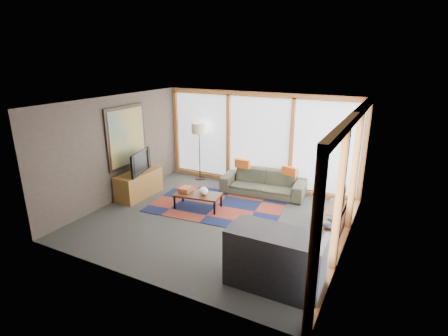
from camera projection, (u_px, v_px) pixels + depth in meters
The scene contains 17 objects.
ground at pixel (216, 220), 7.79m from camera, with size 5.50×5.50×0.00m, color #292A27.
room_envelope at pixel (248, 150), 7.57m from camera, with size 5.52×5.02×2.62m.
rug at pixel (217, 205), 8.52m from camera, with size 3.12×2.01×0.01m, color maroon.
sofa at pixel (263, 183), 9.16m from camera, with size 2.16×0.84×0.63m, color #333729.
pillow_left at pixel (242, 164), 9.29m from camera, with size 0.41×0.12×0.23m, color #BE5216.
pillow_right at pixel (289, 171), 8.73m from camera, with size 0.39×0.12×0.22m, color #BE5216.
floor_lamp at pixel (200, 152), 10.12m from camera, with size 0.42×0.42×1.67m, color black, non-canonical shape.
coffee_table at pixel (198, 201), 8.33m from camera, with size 1.09×0.54×0.36m, color #341E11, non-canonical shape.
book_stack at pixel (186, 189), 8.42m from camera, with size 0.25×0.31×0.10m, color #964C2B.
vase at pixel (203, 191), 8.21m from camera, with size 0.22×0.22×0.19m, color white.
bookshelf at pixel (330, 228), 6.88m from camera, with size 0.37×2.03×0.51m, color #341E11, non-canonical shape.
bowl_a at pixel (328, 225), 6.32m from camera, with size 0.22×0.22×0.11m, color black.
bowl_b at pixel (331, 219), 6.59m from camera, with size 0.15×0.15×0.07m, color black.
shelf_picture at pixel (344, 194), 7.33m from camera, with size 0.04×0.32×0.42m, color black.
tv_console at pixel (139, 184), 9.01m from camera, with size 0.54×1.30×0.65m, color brown.
television at pixel (137, 162), 8.78m from camera, with size 1.00×0.13×0.58m, color black.
bar_counter at pixel (275, 260), 5.42m from camera, with size 1.50×0.70×0.95m, color black.
Camera 1 is at (3.42, -6.17, 3.50)m, focal length 28.00 mm.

